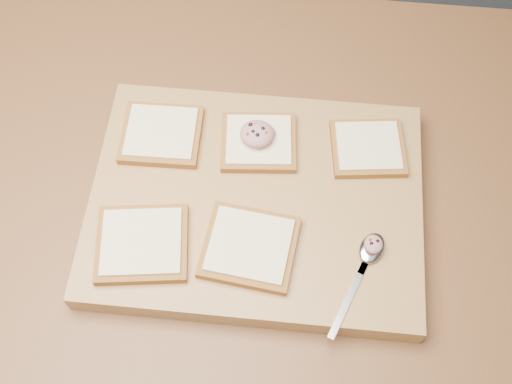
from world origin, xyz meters
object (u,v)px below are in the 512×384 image
bread_far_center (259,142)px  spoon (368,255)px  tuna_salad_dollop (257,134)px  cutting_board (256,203)px

bread_far_center → spoon: (0.17, -0.17, -0.00)m
bread_far_center → tuna_salad_dollop: bearing=159.4°
cutting_board → bread_far_center: 0.10m
bread_far_center → tuna_salad_dollop: 0.02m
tuna_salad_dollop → cutting_board: bearing=-85.1°
cutting_board → bread_far_center: (-0.00, 0.09, 0.03)m
spoon → cutting_board: bearing=154.1°
cutting_board → spoon: (0.17, -0.08, 0.02)m
cutting_board → tuna_salad_dollop: bearing=94.9°
spoon → tuna_salad_dollop: bearing=135.2°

